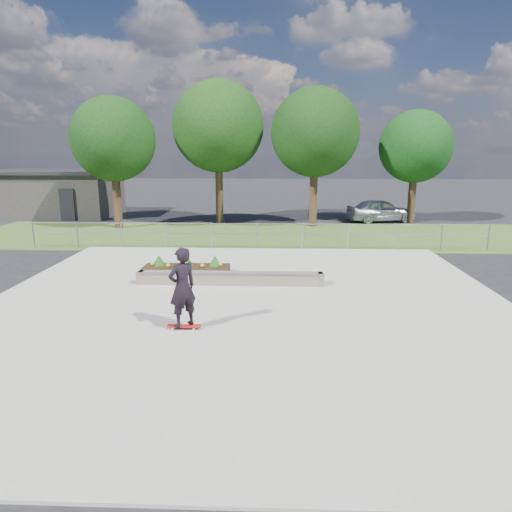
{
  "coord_description": "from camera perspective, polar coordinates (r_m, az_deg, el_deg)",
  "views": [
    {
      "loc": [
        0.72,
        -12.18,
        4.27
      ],
      "look_at": [
        0.2,
        1.5,
        1.1
      ],
      "focal_mm": 32.0,
      "sensor_mm": 36.0,
      "label": 1
    }
  ],
  "objects": [
    {
      "name": "grind_ledge",
      "position": [
        14.7,
        -3.27,
        -2.79
      ],
      "size": [
        6.0,
        0.44,
        0.43
      ],
      "color": "#695C4D",
      "rests_on": "concrete_slab"
    },
    {
      "name": "building",
      "position": [
        33.69,
        -23.94,
        7.24
      ],
      "size": [
        8.4,
        5.4,
        3.0
      ],
      "color": "#2F2D2A",
      "rests_on": "ground"
    },
    {
      "name": "tree_far_right",
      "position": [
        28.89,
        19.32,
        12.74
      ],
      "size": [
        4.2,
        4.2,
        6.6
      ],
      "color": "#332214",
      "rests_on": "ground"
    },
    {
      "name": "fence",
      "position": [
        20.0,
        0.08,
        2.96
      ],
      "size": [
        20.06,
        0.06,
        1.2
      ],
      "color": "gray",
      "rests_on": "ground"
    },
    {
      "name": "ground",
      "position": [
        12.93,
        -1.15,
        -6.25
      ],
      "size": [
        120.0,
        120.0,
        0.0
      ],
      "primitive_type": "plane",
      "color": "black",
      "rests_on": "ground"
    },
    {
      "name": "tree_mid_left",
      "position": [
        27.4,
        -4.75,
        15.8
      ],
      "size": [
        5.25,
        5.25,
        8.25
      ],
      "color": "#332314",
      "rests_on": "ground"
    },
    {
      "name": "parked_car",
      "position": [
        29.08,
        15.33,
        5.53
      ],
      "size": [
        4.36,
        2.44,
        1.4
      ],
      "primitive_type": "imported",
      "rotation": [
        0.0,
        0.0,
        1.77
      ],
      "color": "#B1B7BB",
      "rests_on": "ground"
    },
    {
      "name": "concrete_slab",
      "position": [
        12.92,
        -1.15,
        -6.13
      ],
      "size": [
        15.0,
        15.0,
        0.06
      ],
      "primitive_type": "cube",
      "color": "#A7A194",
      "rests_on": "ground"
    },
    {
      "name": "planter_bed",
      "position": [
        16.16,
        -8.73,
        -1.54
      ],
      "size": [
        3.0,
        1.2,
        0.61
      ],
      "color": "black",
      "rests_on": "concrete_slab"
    },
    {
      "name": "skateboarder",
      "position": [
        10.97,
        -9.2,
        -3.91
      ],
      "size": [
        0.84,
        0.81,
        2.02
      ],
      "color": "white",
      "rests_on": "concrete_slab"
    },
    {
      "name": "grass_verge",
      "position": [
        23.58,
        0.39,
        2.63
      ],
      "size": [
        30.0,
        8.0,
        0.02
      ],
      "primitive_type": "cube",
      "color": "#385421",
      "rests_on": "ground"
    },
    {
      "name": "tree_mid_right",
      "position": [
        26.3,
        7.4,
        15.03
      ],
      "size": [
        4.9,
        4.9,
        7.7
      ],
      "color": "#372216",
      "rests_on": "ground"
    },
    {
      "name": "tree_far_left",
      "position": [
        26.65,
        -17.43,
        13.72
      ],
      "size": [
        4.55,
        4.55,
        7.15
      ],
      "color": "#342015",
      "rests_on": "ground"
    }
  ]
}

